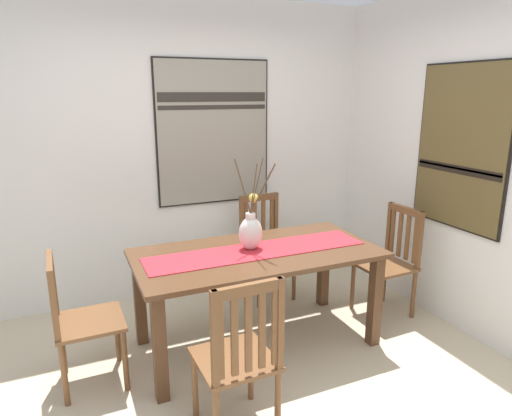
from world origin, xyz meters
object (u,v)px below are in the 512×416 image
at_px(chair_1, 80,320).
at_px(chair_2, 390,260).
at_px(chair_0, 265,245).
at_px(centerpiece_vase, 251,230).
at_px(painting_on_side_wall, 462,148).
at_px(painting_on_back_wall, 214,133).
at_px(dining_table, 257,265).
at_px(chair_3, 239,356).

distance_m(chair_1, chair_2, 2.49).
xyz_separation_m(chair_0, chair_1, (-1.66, -0.78, -0.02)).
bearing_deg(centerpiece_vase, painting_on_side_wall, -12.25).
relative_size(centerpiece_vase, chair_2, 0.75).
bearing_deg(chair_2, chair_1, -179.75).
distance_m(centerpiece_vase, painting_on_back_wall, 1.28).
relative_size(dining_table, centerpiece_vase, 2.54).
distance_m(dining_table, chair_0, 0.90).
xyz_separation_m(centerpiece_vase, chair_0, (0.45, 0.72, -0.41)).
relative_size(chair_1, chair_3, 0.93).
bearing_deg(chair_2, chair_0, 137.20).
xyz_separation_m(dining_table, chair_3, (-0.47, -0.83, -0.14)).
relative_size(dining_table, painting_on_back_wall, 1.35).
height_order(chair_1, painting_on_side_wall, painting_on_side_wall).
bearing_deg(chair_1, centerpiece_vase, 2.68).
bearing_deg(chair_1, painting_on_side_wall, -5.94).
height_order(chair_0, chair_2, chair_0).
bearing_deg(chair_3, painting_on_back_wall, 74.85).
relative_size(chair_2, painting_on_back_wall, 0.71).
relative_size(chair_1, chair_2, 0.96).
distance_m(chair_1, painting_on_back_wall, 2.04).
distance_m(chair_1, chair_3, 1.13).
height_order(centerpiece_vase, chair_3, centerpiece_vase).
height_order(chair_2, painting_on_side_wall, painting_on_side_wall).
height_order(chair_1, chair_3, chair_3).
distance_m(chair_0, painting_on_side_wall, 1.86).
bearing_deg(painting_on_back_wall, chair_2, -44.49).
xyz_separation_m(chair_0, chair_3, (-0.89, -1.61, 0.01)).
distance_m(chair_0, chair_1, 1.83).
xyz_separation_m(centerpiece_vase, painting_on_back_wall, (0.10, 1.11, 0.62)).
relative_size(chair_0, chair_1, 1.06).
distance_m(dining_table, centerpiece_vase, 0.26).
distance_m(chair_2, painting_on_back_wall, 1.95).
distance_m(dining_table, chair_2, 1.26).
xyz_separation_m(chair_1, painting_on_back_wall, (1.31, 1.17, 1.05)).
relative_size(dining_table, chair_2, 1.90).
relative_size(chair_2, chair_3, 0.97).
bearing_deg(chair_2, painting_on_side_wall, -41.96).
bearing_deg(chair_0, painting_on_back_wall, 131.87).
xyz_separation_m(dining_table, chair_1, (-1.24, -0.00, -0.17)).
height_order(chair_0, chair_3, chair_3).
height_order(chair_1, chair_2, chair_2).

